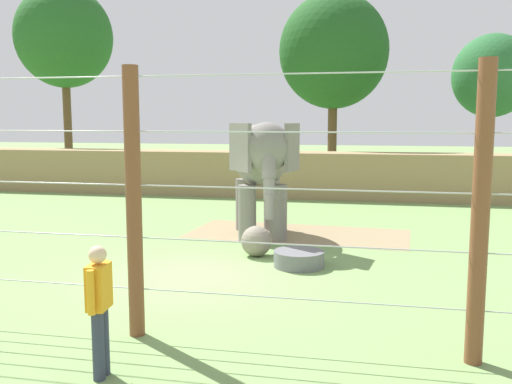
{
  "coord_description": "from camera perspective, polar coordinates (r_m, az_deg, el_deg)",
  "views": [
    {
      "loc": [
        3.5,
        -10.77,
        3.19
      ],
      "look_at": [
        0.66,
        2.75,
        1.4
      ],
      "focal_mm": 39.4,
      "sensor_mm": 36.0,
      "label": 1
    }
  ],
  "objects": [
    {
      "name": "tree_left_of_centre",
      "position": [
        33.17,
        -18.91,
        14.61
      ],
      "size": [
        5.18,
        5.18,
        10.35
      ],
      "color": "brown",
      "rests_on": "ground"
    },
    {
      "name": "dirt_patch",
      "position": [
        15.86,
        4.32,
        -4.23
      ],
      "size": [
        6.26,
        3.22,
        0.01
      ],
      "primitive_type": "cube",
      "rotation": [
        0.0,
        0.0,
        -0.07
      ],
      "color": "#937F5B",
      "rests_on": "ground"
    },
    {
      "name": "zookeeper",
      "position": [
        7.28,
        -15.61,
        -11.0
      ],
      "size": [
        0.25,
        0.58,
        1.67
      ],
      "color": "#33384C",
      "rests_on": "ground"
    },
    {
      "name": "tree_behind_wall",
      "position": [
        28.89,
        22.87,
        10.74
      ],
      "size": [
        3.67,
        3.67,
        7.15
      ],
      "color": "brown",
      "rests_on": "ground"
    },
    {
      "name": "water_tub",
      "position": [
        12.34,
        4.38,
        -6.75
      ],
      "size": [
        1.1,
        1.1,
        0.35
      ],
      "color": "slate",
      "rests_on": "ground"
    },
    {
      "name": "ground_plane",
      "position": [
        11.77,
        -5.97,
        -8.39
      ],
      "size": [
        120.0,
        120.0,
        0.0
      ],
      "primitive_type": "plane",
      "color": "#759956"
    },
    {
      "name": "enrichment_ball",
      "position": [
        13.19,
        0.04,
        -5.01
      ],
      "size": [
        0.72,
        0.72,
        0.72
      ],
      "primitive_type": "sphere",
      "color": "gray",
      "rests_on": "ground"
    },
    {
      "name": "tree_far_left",
      "position": [
        27.96,
        7.89,
        13.94
      ],
      "size": [
        5.22,
        5.22,
        9.19
      ],
      "color": "brown",
      "rests_on": "ground"
    },
    {
      "name": "embankment_wall",
      "position": [
        23.4,
        3.2,
        1.81
      ],
      "size": [
        36.0,
        1.8,
        1.85
      ],
      "primitive_type": "cube",
      "color": "#997F56",
      "rests_on": "ground"
    },
    {
      "name": "cable_fence",
      "position": [
        8.35,
        -12.79,
        -1.11
      ],
      "size": [
        10.71,
        0.23,
        3.95
      ],
      "color": "brown",
      "rests_on": "ground"
    },
    {
      "name": "elephant",
      "position": [
        15.07,
        0.55,
        3.12
      ],
      "size": [
        2.32,
        4.1,
        3.13
      ],
      "color": "gray",
      "rests_on": "ground"
    }
  ]
}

